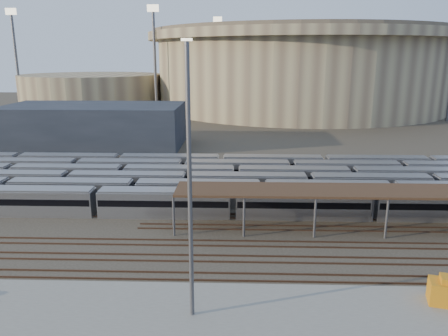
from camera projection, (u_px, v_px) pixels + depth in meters
The scene contains 12 objects.
ground at pixel (239, 241), 52.32m from camera, with size 420.00×420.00×0.00m, color #383026.
apron at pixel (182, 310), 37.94m from camera, with size 50.00×9.00×0.20m, color gray.
subway_trains at pixel (219, 182), 69.86m from camera, with size 125.15×23.90×3.60m.
inspection_shed at pixel (416, 193), 54.23m from camera, with size 60.30×6.00×5.30m.
empty_tracks at pixel (239, 259), 47.46m from camera, with size 170.00×9.62×0.18m.
stadium at pixel (299, 67), 182.81m from camera, with size 124.00×124.00×32.50m.
secondary_arena at pixel (92, 92), 178.23m from camera, with size 56.00×56.00×14.00m, color tan.
service_building at pixel (94, 126), 105.38m from camera, with size 42.00×20.00×10.00m, color #1E232D.
floodlight_0 at pixel (155, 58), 154.49m from camera, with size 4.00×1.00×38.40m.
floodlight_1 at pixel (16, 57), 165.92m from camera, with size 4.00×1.00×38.40m.
floodlight_3 at pixel (218, 57), 202.22m from camera, with size 4.00×1.00×38.40m.
yard_light_pole at pixel (190, 186), 34.28m from camera, with size 0.81×0.36×22.56m.
Camera 1 is at (-0.21, -48.48, 21.59)m, focal length 35.00 mm.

